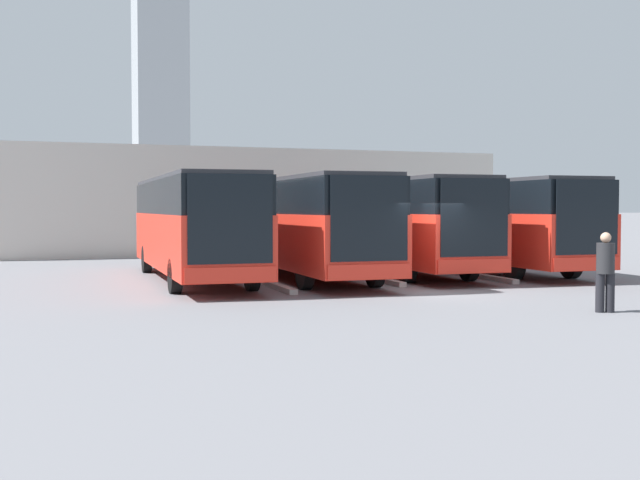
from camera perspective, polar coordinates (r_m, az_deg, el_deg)
ground_plane at (r=22.76m, az=7.75°, el=-3.69°), size 600.00×600.00×0.00m
bus_0 at (r=30.60m, az=11.71°, el=1.32°), size 2.93×12.25×3.35m
curb_divider_0 at (r=28.19m, az=10.42°, el=-2.40°), size 0.47×6.25×0.15m
bus_1 at (r=29.13m, az=5.16°, el=1.31°), size 2.93×12.25×3.35m
curb_divider_1 at (r=26.82m, az=3.22°, el=-2.60°), size 0.47×6.25×0.15m
bus_2 at (r=26.95m, az=-1.19°, el=1.24°), size 2.93×12.25×3.35m
curb_divider_2 at (r=24.77m, az=-3.88°, el=-3.01°), size 0.47×6.25×0.15m
bus_3 at (r=26.25m, az=-9.04°, el=1.18°), size 2.93×12.25×3.35m
pedestrian at (r=19.20m, az=19.63°, el=-1.98°), size 0.53×0.53×1.81m
station_building at (r=45.73m, az=-6.74°, el=2.71°), size 27.26×15.19×5.36m
office_tower at (r=262.04m, az=-11.29°, el=10.56°), size 15.86×15.86×81.67m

